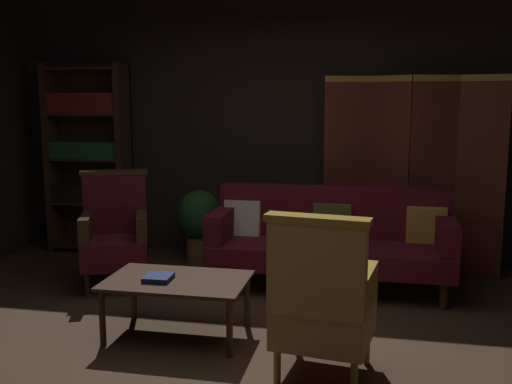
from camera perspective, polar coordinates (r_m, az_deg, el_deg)
The scene contains 10 objects.
ground_plane at distance 4.20m, azimuth -2.25°, elevation -14.65°, with size 10.00×10.00×0.00m, color #3D2819.
back_wall at distance 6.26m, azimuth 3.03°, elevation 6.45°, with size 7.20×0.10×2.80m, color black.
folding_screen at distance 5.91m, azimuth 14.70°, elevation 1.96°, with size 1.71×0.35×1.90m.
bookshelf at distance 6.70m, azimuth -15.86°, elevation 3.54°, with size 0.90×0.32×2.05m.
velvet_couch at distance 5.35m, azimuth 7.21°, elevation -4.35°, with size 2.12×0.78×0.88m.
coffee_table at distance 4.28m, azimuth -7.62°, elevation -8.92°, with size 1.00×0.64×0.42m.
armchair_gilt_accent at distance 3.62m, azimuth 6.42°, elevation -10.40°, with size 0.65×0.65×1.04m.
armchair_wing_left at distance 5.44m, azimuth -13.44°, elevation -3.90°, with size 0.75×0.75×1.04m.
potted_plant at distance 6.10m, azimuth -5.48°, elevation -2.83°, with size 0.46×0.46×0.76m.
book_navy_cloth at distance 4.26m, azimuth -9.41°, elevation -8.17°, with size 0.19×0.20×0.04m, color navy.
Camera 1 is at (0.92, -3.73, 1.70)m, focal length 41.42 mm.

